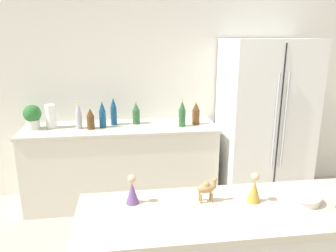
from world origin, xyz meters
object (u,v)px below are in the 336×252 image
at_px(back_bottle_0, 196,113).
at_px(wise_man_figurine_blue, 254,189).
at_px(back_bottle_1, 102,115).
at_px(fruit_bowl, 303,198).
at_px(back_bottle_6, 90,119).
at_px(potted_plant, 32,116).
at_px(camel_figurine, 207,188).
at_px(wise_man_figurine_crimson, 132,191).
at_px(back_bottle_4, 136,113).
at_px(refrigerator, 264,122).
at_px(back_bottle_3, 79,116).
at_px(back_bottle_2, 182,114).
at_px(paper_towel_roll, 51,116).
at_px(back_bottle_5, 114,111).

distance_m(back_bottle_0, wise_man_figurine_blue, 1.90).
xyz_separation_m(back_bottle_1, wise_man_figurine_blue, (0.92, -1.91, 0.01)).
bearing_deg(fruit_bowl, back_bottle_6, 124.56).
bearing_deg(potted_plant, camel_figurine, -53.96).
bearing_deg(wise_man_figurine_crimson, potted_plant, 117.75).
bearing_deg(back_bottle_4, refrigerator, -6.79).
height_order(back_bottle_3, fruit_bowl, back_bottle_3).
bearing_deg(wise_man_figurine_blue, back_bottle_1, 115.77).
height_order(back_bottle_0, back_bottle_1, back_bottle_1).
xyz_separation_m(potted_plant, camel_figurine, (1.38, -1.90, 0.01)).
bearing_deg(back_bottle_2, wise_man_figurine_blue, -87.76).
height_order(back_bottle_3, camel_figurine, back_bottle_3).
bearing_deg(potted_plant, back_bottle_0, -1.23).
height_order(back_bottle_4, wise_man_figurine_blue, back_bottle_4).
relative_size(back_bottle_3, wise_man_figurine_blue, 1.67).
distance_m(paper_towel_roll, back_bottle_3, 0.30).
relative_size(back_bottle_6, wise_man_figurine_crimson, 1.40).
bearing_deg(back_bottle_0, wise_man_figurine_crimson, -112.43).
bearing_deg(potted_plant, back_bottle_3, -5.61).
bearing_deg(paper_towel_roll, refrigerator, -2.80).
relative_size(camel_figurine, wise_man_figurine_blue, 0.82).
xyz_separation_m(refrigerator, camel_figurine, (-1.12, -1.80, 0.14)).
distance_m(back_bottle_5, camel_figurine, 2.04).
bearing_deg(wise_man_figurine_blue, back_bottle_6, 119.29).
bearing_deg(back_bottle_2, paper_towel_roll, 175.08).
bearing_deg(refrigerator, wise_man_figurine_blue, -115.18).
bearing_deg(back_bottle_1, wise_man_figurine_crimson, -81.87).
bearing_deg(back_bottle_2, back_bottle_4, 160.18).
distance_m(refrigerator, wise_man_figurine_blue, 2.04).
height_order(potted_plant, back_bottle_3, back_bottle_3).
relative_size(back_bottle_1, wise_man_figurine_crimson, 1.75).
height_order(paper_towel_roll, back_bottle_6, paper_towel_roll).
xyz_separation_m(back_bottle_0, back_bottle_5, (-0.90, 0.10, 0.03)).
relative_size(back_bottle_4, back_bottle_6, 1.06).
height_order(back_bottle_2, back_bottle_5, back_bottle_5).
height_order(back_bottle_5, camel_figurine, back_bottle_5).
height_order(back_bottle_1, wise_man_figurine_crimson, back_bottle_1).
distance_m(back_bottle_2, fruit_bowl, 1.91).
distance_m(back_bottle_3, back_bottle_4, 0.62).
bearing_deg(paper_towel_roll, back_bottle_5, 4.14).
bearing_deg(back_bottle_5, wise_man_figurine_crimson, -85.68).
distance_m(potted_plant, back_bottle_3, 0.48).
distance_m(refrigerator, wise_man_figurine_crimson, 2.34).
relative_size(potted_plant, back_bottle_5, 0.83).
bearing_deg(back_bottle_2, back_bottle_5, 167.16).
bearing_deg(wise_man_figurine_crimson, camel_figurine, -5.11).
xyz_separation_m(back_bottle_1, back_bottle_4, (0.36, 0.10, -0.02)).
bearing_deg(back_bottle_1, back_bottle_5, 38.88).
xyz_separation_m(back_bottle_5, wise_man_figurine_blue, (0.80, -2.00, -0.00)).
xyz_separation_m(fruit_bowl, camel_figurine, (-0.52, 0.08, 0.06)).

